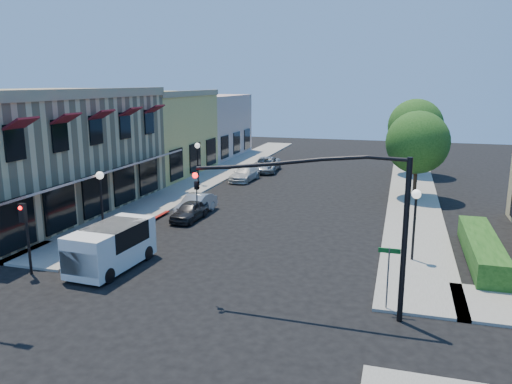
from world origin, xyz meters
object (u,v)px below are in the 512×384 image
(white_van, at_px, (111,245))
(street_tree_a, at_px, (418,142))
(lamppost_right_far, at_px, (412,158))
(parked_car_b, at_px, (196,205))
(street_tree_b, at_px, (416,126))
(street_name_sign, at_px, (388,269))
(lamppost_left_near, at_px, (101,186))
(parked_car_a, at_px, (190,211))
(lamppost_left_far, at_px, (198,153))
(parked_car_c, at_px, (245,174))
(parked_car_d, at_px, (266,165))
(secondary_signal, at_px, (25,225))
(lamppost_right_near, at_px, (416,207))
(signal_mast_arm, at_px, (344,208))

(white_van, bearing_deg, street_tree_a, 54.04)
(lamppost_right_far, relative_size, parked_car_b, 0.91)
(lamppost_right_far, height_order, white_van, lamppost_right_far)
(parked_car_b, bearing_deg, white_van, -86.08)
(street_tree_b, bearing_deg, street_name_sign, -92.50)
(street_tree_b, bearing_deg, lamppost_left_near, -125.79)
(street_name_sign, xyz_separation_m, parked_car_a, (-12.30, 9.64, -1.11))
(lamppost_left_far, height_order, white_van, lamppost_left_far)
(parked_car_c, height_order, parked_car_d, parked_car_d)
(secondary_signal, xyz_separation_m, parked_car_c, (2.63, 23.59, -1.71))
(secondary_signal, relative_size, lamppost_right_near, 0.93)
(street_name_sign, height_order, white_van, street_name_sign)
(signal_mast_arm, bearing_deg, white_van, 171.34)
(street_name_sign, distance_m, white_van, 12.43)
(street_name_sign, height_order, lamppost_left_far, lamppost_left_far)
(street_tree_b, distance_m, parked_car_b, 23.56)
(street_tree_a, distance_m, parked_car_d, 16.12)
(lamppost_right_far, distance_m, parked_car_b, 17.35)
(lamppost_left_far, relative_size, white_van, 0.76)
(street_tree_a, distance_m, lamppost_left_near, 22.30)
(street_tree_a, xyz_separation_m, parked_car_c, (-14.17, 3.00, -3.58))
(parked_car_a, distance_m, parked_car_b, 1.47)
(lamppost_left_near, distance_m, lamppost_right_far, 23.35)
(lamppost_left_near, height_order, lamppost_right_near, same)
(street_tree_b, distance_m, parked_car_a, 24.64)
(secondary_signal, distance_m, parked_car_c, 23.80)
(lamppost_left_near, relative_size, white_van, 0.76)
(parked_car_a, xyz_separation_m, parked_car_d, (0.00, 18.08, 0.10))
(signal_mast_arm, bearing_deg, secondary_signal, -179.63)
(parked_car_b, height_order, parked_car_d, parked_car_d)
(lamppost_left_near, distance_m, parked_car_d, 22.32)
(street_tree_a, height_order, signal_mast_arm, street_tree_a)
(secondary_signal, relative_size, parked_car_c, 0.79)
(parked_car_a, bearing_deg, parked_car_c, 94.56)
(signal_mast_arm, bearing_deg, street_tree_a, 81.83)
(lamppost_left_far, bearing_deg, street_tree_b, 30.03)
(lamppost_left_far, xyz_separation_m, parked_car_b, (3.51, -8.70, -2.09))
(lamppost_left_near, relative_size, parked_car_c, 0.85)
(street_tree_b, distance_m, lamppost_left_near, 29.64)
(lamppost_left_near, xyz_separation_m, parked_car_b, (3.51, 5.30, -2.09))
(white_van, bearing_deg, secondary_signal, -151.00)
(white_van, distance_m, parked_car_a, 8.73)
(signal_mast_arm, relative_size, lamppost_right_far, 2.24)
(street_tree_a, height_order, parked_car_a, street_tree_a)
(white_van, bearing_deg, lamppost_right_near, 19.98)
(street_tree_a, xyz_separation_m, lamppost_left_far, (-17.30, 0.00, -1.46))
(lamppost_left_near, bearing_deg, parked_car_d, 80.42)
(street_name_sign, xyz_separation_m, parked_car_b, (-12.49, 11.10, -1.05))
(secondary_signal, xyz_separation_m, lamppost_left_near, (-0.50, 6.59, 0.42))
(street_tree_a, distance_m, lamppost_right_far, 2.49)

